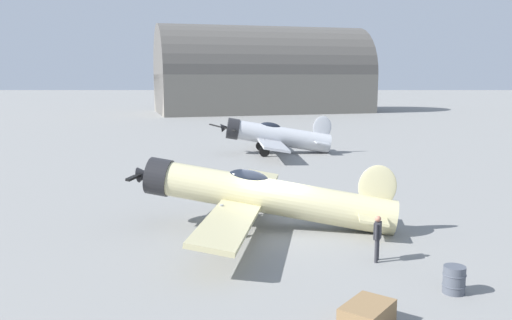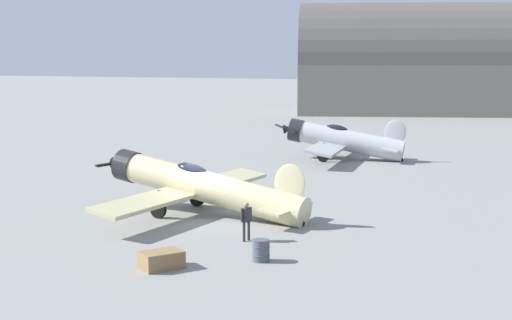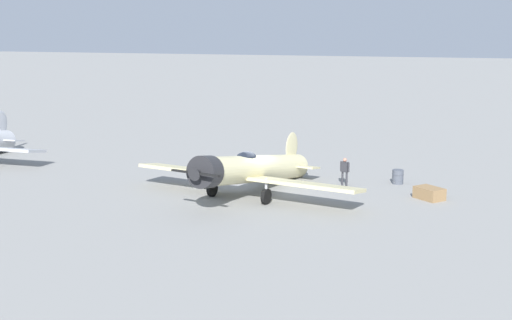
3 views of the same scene
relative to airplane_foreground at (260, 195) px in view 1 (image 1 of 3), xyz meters
name	(u,v)px [view 1 (image 1 of 3)]	position (x,y,z in m)	size (l,w,h in m)	color
ground_plane	(272,228)	(0.07, 0.51, -1.37)	(400.00, 400.00, 0.00)	gray
airplane_foreground	(260,195)	(0.00, 0.00, 0.00)	(12.85, 10.94, 2.96)	beige
airplane_mid_apron	(274,136)	(-21.13, 1.28, 0.05)	(12.33, 9.99, 3.13)	#B7BABF
ground_crew_mechanic	(377,234)	(4.04, 3.93, -0.41)	(0.58, 0.36, 1.59)	#2D2D33
equipment_crate	(367,316)	(8.86, 2.62, -1.06)	(1.73, 1.63, 0.62)	olive
fuel_drum	(454,280)	(6.71, 5.57, -0.97)	(0.67, 0.67, 0.81)	#474C56
distant_hangar	(262,80)	(-69.76, 0.81, 4.02)	(24.69, 37.67, 15.98)	slate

